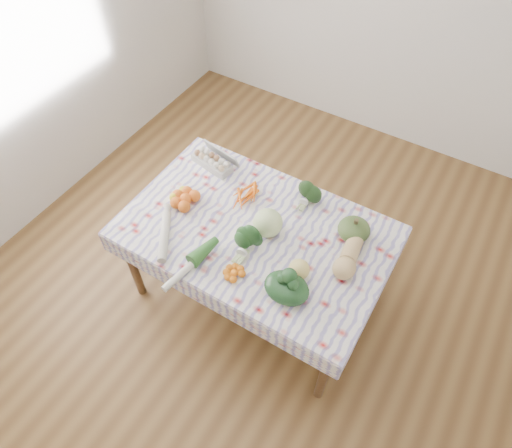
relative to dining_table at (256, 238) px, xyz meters
name	(u,v)px	position (x,y,z in m)	size (l,w,h in m)	color
ground	(256,292)	(0.00, 0.00, -0.68)	(4.50, 4.50, 0.00)	brown
dining_table	(256,238)	(0.00, 0.00, 0.00)	(1.60, 1.00, 0.75)	brown
tablecloth	(256,230)	(0.00, 0.00, 0.08)	(1.66, 1.06, 0.01)	white
egg_carton	(212,162)	(-0.56, 0.33, 0.12)	(0.31, 0.12, 0.08)	#B5B6B1
carrot_bunch	(244,195)	(-0.21, 0.20, 0.10)	(0.21, 0.19, 0.04)	orange
kale_bunch	(307,194)	(0.16, 0.38, 0.15)	(0.16, 0.14, 0.14)	#1C3A16
kabocha_squash	(354,229)	(0.54, 0.27, 0.15)	(0.20, 0.20, 0.13)	#425B29
cabbage	(268,223)	(0.07, 0.02, 0.18)	(0.18, 0.18, 0.18)	#C6E093
butternut_squash	(348,257)	(0.59, 0.06, 0.15)	(0.13, 0.29, 0.13)	tan
orange_cluster	(185,199)	(-0.51, -0.05, 0.13)	(0.25, 0.25, 0.08)	orange
broccoli	(247,244)	(0.03, -0.16, 0.14)	(0.17, 0.17, 0.12)	#215121
mandarin_cluster	(234,273)	(0.06, -0.35, 0.11)	(0.15, 0.15, 0.05)	orange
grapefruit	(299,269)	(0.38, -0.16, 0.15)	(0.12, 0.12, 0.12)	#E1CC69
spinach_bag	(287,288)	(0.38, -0.30, 0.14)	(0.26, 0.21, 0.12)	#153218
daikon	(164,236)	(-0.44, -0.35, 0.11)	(0.06, 0.06, 0.39)	beige
leek	(190,265)	(-0.18, -0.44, 0.11)	(0.05, 0.05, 0.42)	silver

